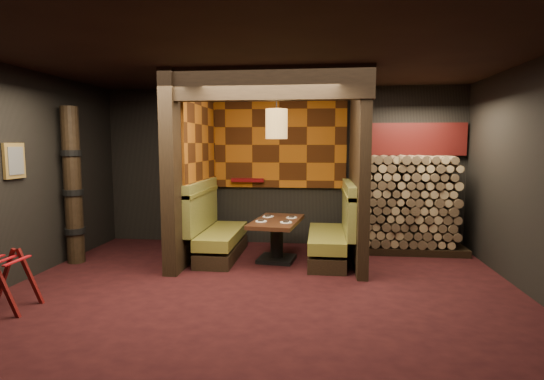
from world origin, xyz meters
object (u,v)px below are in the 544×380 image
Objects in this scene: totem_column at (73,187)px; booth_bench_right at (333,236)px; pendant_lamp at (277,124)px; dining_table at (277,234)px; booth_bench_left at (216,233)px; firewood_stack at (413,204)px; luggage_rack at (5,279)px.

booth_bench_right is at bearing 7.86° from totem_column.
booth_bench_right is at bearing 10.19° from pendant_lamp.
dining_table is 1.71m from pendant_lamp.
booth_bench_right is 1.71× the size of pendant_lamp.
booth_bench_left is 1.21× the size of dining_table.
totem_column is at bearing -172.14° from booth_bench_right.
totem_column reaches higher than booth_bench_right.
totem_column is (-2.09, -0.55, 0.79)m from booth_bench_left.
totem_column reaches higher than booth_bench_left.
booth_bench_right is (1.89, 0.00, 0.00)m from booth_bench_left.
booth_bench_left is 1.71× the size of pendant_lamp.
booth_bench_left is 0.67× the size of totem_column.
firewood_stack is (2.24, 0.81, 0.39)m from dining_table.
dining_table is 1.41× the size of pendant_lamp.
dining_table is at bearing -6.17° from booth_bench_left.
totem_column reaches higher than firewood_stack.
firewood_stack is at bearing 31.80° from luggage_rack.
pendant_lamp reaches higher than dining_table.
luggage_rack is at bearing -141.03° from pendant_lamp.
booth_bench_left is at bearing 14.75° from totem_column.
booth_bench_left is 1.01m from dining_table.
booth_bench_right is 0.89m from dining_table.
luggage_rack is (-3.68, -2.42, -0.06)m from booth_bench_right.
totem_column is at bearing -171.90° from dining_table.
booth_bench_left is at bearing -167.83° from firewood_stack.
pendant_lamp reaches higher than firewood_stack.
dining_table is at bearing 8.10° from totem_column.
firewood_stack is at bearing 19.87° from dining_table.
pendant_lamp is 3.26m from totem_column.
booth_bench_left is 2.30m from totem_column.
dining_table reaches higher than luggage_rack.
totem_column reaches higher than dining_table.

